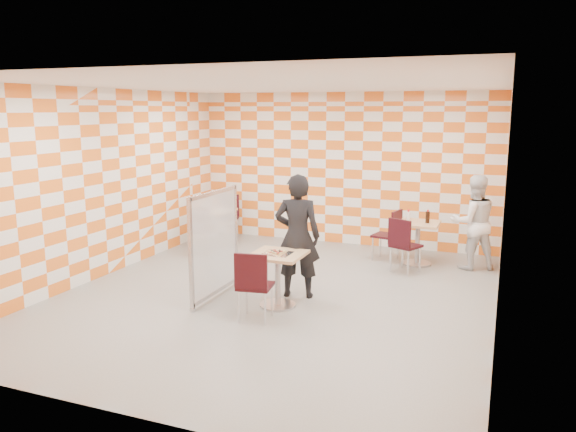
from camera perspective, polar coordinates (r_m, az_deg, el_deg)
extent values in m
plane|color=gray|center=(8.26, -1.16, -8.05)|extent=(7.00, 7.00, 0.00)
plane|color=white|center=(7.83, -1.25, 13.21)|extent=(7.00, 7.00, 0.00)
plane|color=white|center=(11.20, 5.69, 4.75)|extent=(6.00, 0.00, 6.00)
plane|color=white|center=(9.46, -18.27, 3.15)|extent=(0.00, 7.00, 7.00)
plane|color=white|center=(7.32, 21.06, 0.87)|extent=(0.00, 7.00, 7.00)
cube|color=tan|center=(7.62, -1.06, -3.95)|extent=(0.70, 0.70, 0.04)
cylinder|color=#A5A5AA|center=(7.72, -1.05, -6.54)|extent=(0.08, 0.08, 0.70)
cylinder|color=#A5A5AA|center=(7.83, -1.04, -9.02)|extent=(0.50, 0.50, 0.03)
cube|color=tan|center=(9.95, 13.10, -0.73)|extent=(0.70, 0.70, 0.04)
cylinder|color=#A5A5AA|center=(10.02, 13.01, -2.75)|extent=(0.08, 0.08, 0.70)
cylinder|color=#A5A5AA|center=(10.11, 12.92, -4.71)|extent=(0.50, 0.50, 0.03)
cube|color=tan|center=(10.98, -7.56, 0.53)|extent=(0.70, 0.70, 0.04)
cylinder|color=#A5A5AA|center=(11.05, -7.51, -1.30)|extent=(0.08, 0.08, 0.70)
cylinder|color=#A5A5AA|center=(11.13, -7.47, -3.09)|extent=(0.50, 0.50, 0.03)
cube|color=black|center=(7.23, -3.33, -7.11)|extent=(0.48, 0.48, 0.04)
cube|color=black|center=(6.97, -3.81, -5.65)|extent=(0.42, 0.10, 0.45)
cylinder|color=silver|center=(7.41, -1.67, -8.55)|extent=(0.03, 0.03, 0.43)
cylinder|color=silver|center=(7.50, -4.21, -8.34)|extent=(0.03, 0.03, 0.43)
cylinder|color=silver|center=(7.10, -2.36, -9.43)|extent=(0.03, 0.03, 0.43)
cylinder|color=silver|center=(7.20, -5.01, -9.20)|extent=(0.03, 0.03, 0.43)
cube|color=black|center=(9.48, 11.88, -2.98)|extent=(0.56, 0.56, 0.04)
cube|color=black|center=(9.26, 11.25, -1.70)|extent=(0.40, 0.21, 0.45)
cylinder|color=silver|center=(9.58, 13.24, -4.34)|extent=(0.03, 0.03, 0.43)
cylinder|color=silver|center=(9.76, 11.57, -3.99)|extent=(0.03, 0.03, 0.43)
cylinder|color=silver|center=(9.31, 12.11, -4.74)|extent=(0.03, 0.03, 0.43)
cylinder|color=silver|center=(9.49, 10.40, -4.37)|extent=(0.03, 0.03, 0.43)
cube|color=black|center=(10.17, 9.90, -1.98)|extent=(0.50, 0.50, 0.04)
cube|color=black|center=(10.04, 10.99, -0.72)|extent=(0.13, 0.42, 0.45)
cylinder|color=silver|center=(10.44, 9.37, -2.95)|extent=(0.03, 0.03, 0.43)
cylinder|color=silver|center=(10.14, 8.59, -3.34)|extent=(0.03, 0.03, 0.43)
cylinder|color=silver|center=(10.31, 11.10, -3.18)|extent=(0.03, 0.03, 0.43)
cylinder|color=silver|center=(10.00, 10.36, -3.58)|extent=(0.03, 0.03, 0.43)
cube|color=black|center=(10.51, -8.77, -1.52)|extent=(0.53, 0.53, 0.04)
cube|color=black|center=(10.27, -9.03, -0.39)|extent=(0.41, 0.17, 0.45)
cylinder|color=silver|center=(10.70, -7.66, -2.57)|extent=(0.03, 0.03, 0.43)
cylinder|color=silver|center=(10.76, -9.44, -2.53)|extent=(0.03, 0.03, 0.43)
cylinder|color=silver|center=(10.37, -8.00, -3.00)|extent=(0.03, 0.03, 0.43)
cylinder|color=silver|center=(10.44, -9.83, -2.96)|extent=(0.03, 0.03, 0.43)
cube|color=black|center=(11.63, -6.17, -0.26)|extent=(0.52, 0.52, 0.04)
cube|color=black|center=(11.78, -6.01, 1.12)|extent=(0.41, 0.16, 0.45)
cylinder|color=silver|center=(11.55, -7.14, -1.55)|extent=(0.03, 0.03, 0.43)
cylinder|color=silver|center=(11.49, -5.48, -1.59)|extent=(0.03, 0.03, 0.43)
cylinder|color=silver|center=(11.88, -6.79, -1.20)|extent=(0.03, 0.03, 0.43)
cylinder|color=silver|center=(11.81, -5.18, -1.24)|extent=(0.03, 0.03, 0.43)
cube|color=white|center=(8.05, -7.47, -2.73)|extent=(0.02, 1.30, 1.40)
cube|color=#B2B2B7|center=(7.91, -7.60, 2.35)|extent=(0.05, 1.30, 0.05)
cube|color=#B2B2B7|center=(8.25, -7.35, -7.60)|extent=(0.05, 1.30, 0.05)
cube|color=#B2B2B7|center=(7.50, -9.86, -3.80)|extent=(0.05, 0.05, 1.50)
cylinder|color=#B2B2B7|center=(7.73, -9.67, -9.36)|extent=(0.08, 0.08, 0.05)
cube|color=#B2B2B7|center=(8.61, -5.40, -1.80)|extent=(0.05, 0.05, 1.50)
cylinder|color=#B2B2B7|center=(8.81, -5.31, -6.72)|extent=(0.08, 0.08, 0.05)
imported|color=black|center=(7.99, 0.97, -2.06)|extent=(0.73, 0.56, 1.78)
imported|color=white|center=(9.92, 18.34, -0.61)|extent=(0.96, 0.87, 1.60)
cube|color=silver|center=(7.60, -1.12, -3.82)|extent=(0.38, 0.34, 0.01)
cone|color=tan|center=(7.59, -1.12, -3.73)|extent=(0.40, 0.40, 0.02)
cone|color=#F2D88C|center=(7.61, -1.06, -3.59)|extent=(0.33, 0.33, 0.01)
cylinder|color=maroon|center=(7.52, -1.83, -3.69)|extent=(0.04, 0.04, 0.01)
cylinder|color=maroon|center=(7.49, -1.03, -3.75)|extent=(0.04, 0.04, 0.01)
cylinder|color=maroon|center=(7.57, -1.18, -3.59)|extent=(0.04, 0.04, 0.01)
cylinder|color=maroon|center=(7.63, -1.38, -3.47)|extent=(0.04, 0.04, 0.01)
cylinder|color=maroon|center=(7.57, -0.67, -3.58)|extent=(0.04, 0.04, 0.01)
torus|color=black|center=(7.54, -0.86, -3.63)|extent=(0.03, 0.03, 0.01)
torus|color=black|center=(7.54, -1.44, -3.64)|extent=(0.03, 0.03, 0.01)
torus|color=black|center=(7.62, -0.87, -3.49)|extent=(0.03, 0.03, 0.01)
torus|color=black|center=(7.60, -1.67, -3.53)|extent=(0.03, 0.03, 0.01)
cylinder|color=white|center=(10.03, 12.12, -0.01)|extent=(0.06, 0.06, 0.16)
cylinder|color=red|center=(10.01, 12.15, 0.55)|extent=(0.04, 0.04, 0.04)
cylinder|color=black|center=(9.89, 14.00, -0.12)|extent=(0.07, 0.07, 0.20)
cylinder|color=red|center=(9.87, 14.03, 0.53)|extent=(0.03, 0.03, 0.03)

